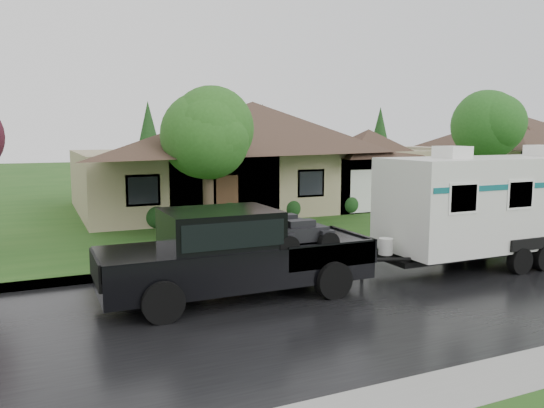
{
  "coord_description": "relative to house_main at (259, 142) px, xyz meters",
  "views": [
    {
      "loc": [
        -8.82,
        -12.68,
        4.0
      ],
      "look_at": [
        -2.23,
        2.0,
        1.89
      ],
      "focal_mm": 35.0,
      "sensor_mm": 36.0,
      "label": 1
    }
  ],
  "objects": [
    {
      "name": "tree_left_green",
      "position": [
        -5.41,
        -8.15,
        0.39
      ],
      "size": [
        3.34,
        3.34,
        5.52
      ],
      "color": "#382B1E",
      "rests_on": "lawn"
    },
    {
      "name": "travel_trailer",
      "position": [
        2.02,
        -14.52,
        -1.65
      ],
      "size": [
        8.18,
        2.87,
        3.67
      ],
      "color": "silver",
      "rests_on": "ground"
    },
    {
      "name": "road",
      "position": [
        -2.29,
        -15.84,
        -3.59
      ],
      "size": [
        140.0,
        8.0,
        0.01
      ],
      "primitive_type": "cube",
      "color": "black",
      "rests_on": "ground"
    },
    {
      "name": "house_neighbor",
      "position": [
        19.97,
        0.5,
        -0.27
      ],
      "size": [
        15.12,
        9.72,
        6.45
      ],
      "color": "tan",
      "rests_on": "lawn"
    },
    {
      "name": "curb",
      "position": [
        -2.29,
        -11.59,
        -3.52
      ],
      "size": [
        140.0,
        0.5,
        0.15
      ],
      "primitive_type": "cube",
      "color": "gray",
      "rests_on": "ground"
    },
    {
      "name": "pickup_truck",
      "position": [
        -6.8,
        -14.52,
        -2.41
      ],
      "size": [
        6.63,
        2.52,
        2.21
      ],
      "color": "black",
      "rests_on": "ground"
    },
    {
      "name": "ground",
      "position": [
        -2.29,
        -13.84,
        -3.59
      ],
      "size": [
        140.0,
        140.0,
        0.0
      ],
      "primitive_type": "plane",
      "color": "#214C18",
      "rests_on": "ground"
    },
    {
      "name": "tree_right_green",
      "position": [
        10.69,
        -5.84,
        0.85
      ],
      "size": [
        3.74,
        3.74,
        6.19
      ],
      "color": "#382B1E",
      "rests_on": "lawn"
    },
    {
      "name": "lawn",
      "position": [
        -2.29,
        1.16,
        -3.52
      ],
      "size": [
        140.0,
        26.0,
        0.15
      ],
      "primitive_type": "cube",
      "color": "#214C18",
      "rests_on": "ground"
    },
    {
      "name": "house_main",
      "position": [
        0.0,
        0.0,
        0.0
      ],
      "size": [
        19.44,
        10.8,
        6.9
      ],
      "color": "tan",
      "rests_on": "lawn"
    },
    {
      "name": "shrub_row",
      "position": [
        -0.29,
        -4.54,
        -2.94
      ],
      "size": [
        13.6,
        1.0,
        1.0
      ],
      "color": "#143814",
      "rests_on": "lawn"
    }
  ]
}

